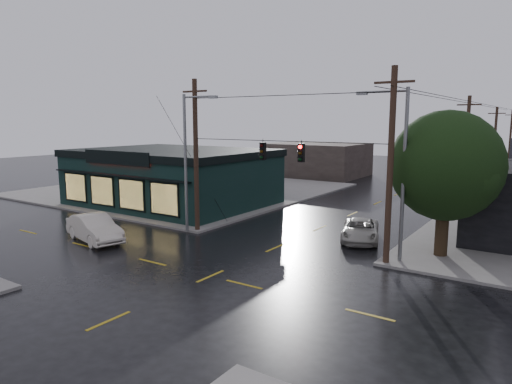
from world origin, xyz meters
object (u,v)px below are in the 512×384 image
Objects in this scene: utility_pole_nw at (198,232)px; sedan_cream at (94,228)px; suv_silver at (360,230)px; corner_tree at (446,166)px; utility_pole_ne at (386,265)px.

sedan_cream is (-3.65, -5.50, 0.84)m from utility_pole_nw.
sedan_cream reaches higher than suv_silver.
suv_silver is (-5.01, 0.99, -4.41)m from corner_tree.
corner_tree reaches higher than utility_pole_nw.
corner_tree is 1.66× the size of suv_silver.
suv_silver is (13.71, 9.43, -0.18)m from sedan_cream.
suv_silver is at bearing -40.67° from sedan_cream.
utility_pole_nw reaches higher than suv_silver.
corner_tree is 0.78× the size of utility_pole_ne.
suv_silver is at bearing 168.86° from corner_tree.
sedan_cream is at bearing -161.72° from utility_pole_ne.
sedan_cream is 1.07× the size of suv_silver.
corner_tree is 1.55× the size of sedan_cream.
corner_tree reaches higher than sedan_cream.
utility_pole_ne is 4.95m from suv_silver.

